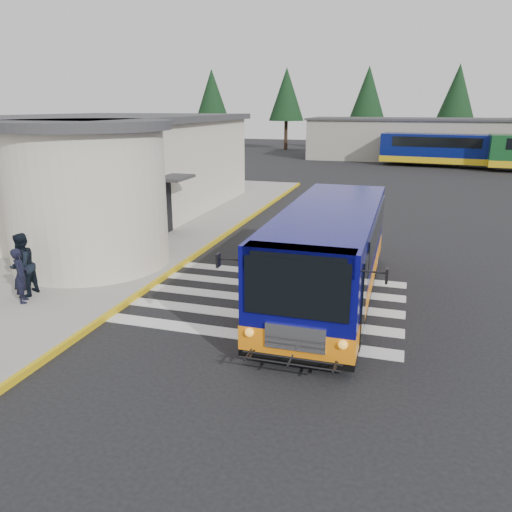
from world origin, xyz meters
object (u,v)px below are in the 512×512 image
(pedestrian_b, at_px, (22,265))
(far_bus_a, at_px, (437,148))
(transit_bus, at_px, (329,257))
(pedestrian_a, at_px, (21,275))

(pedestrian_b, xyz_separation_m, far_bus_a, (12.68, 38.53, 0.58))
(pedestrian_b, relative_size, far_bus_a, 0.18)
(transit_bus, bearing_deg, pedestrian_b, -162.90)
(transit_bus, xyz_separation_m, far_bus_a, (4.37, 35.97, 0.37))
(transit_bus, xyz_separation_m, pedestrian_b, (-8.31, -2.56, -0.22))
(pedestrian_a, distance_m, pedestrian_b, 0.52)
(transit_bus, distance_m, pedestrian_b, 8.70)
(pedestrian_b, bearing_deg, pedestrian_a, 29.21)
(transit_bus, bearing_deg, pedestrian_a, -159.75)
(transit_bus, height_order, pedestrian_b, transit_bus)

